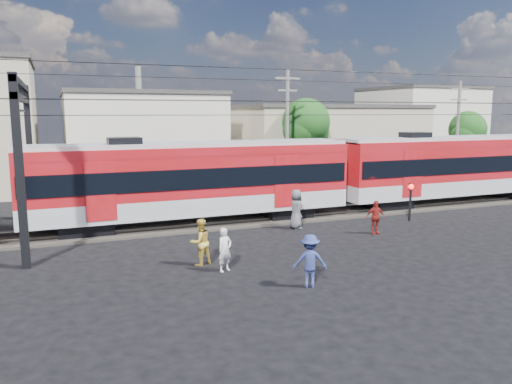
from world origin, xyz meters
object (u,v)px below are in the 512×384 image
Objects in this scene: commuter_train at (196,178)px; crossing_signal at (411,195)px; pedestrian_a at (225,250)px; pedestrian_c at (310,261)px.

commuter_train is 25.00× the size of crossing_signal.
pedestrian_a is 12.42m from crossing_signal.
pedestrian_a is (-1.03, -7.57, -1.61)m from commuter_train.
pedestrian_c is 11.84m from crossing_signal.
commuter_train is 7.81m from pedestrian_a.
crossing_signal is (11.62, 4.32, 0.61)m from pedestrian_a.
crossing_signal reaches higher than pedestrian_c.
pedestrian_a is at bearing -32.86° from pedestrian_c.
pedestrian_c is at bearing -144.24° from crossing_signal.
commuter_train reaches higher than crossing_signal.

